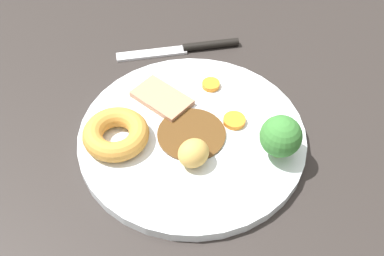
% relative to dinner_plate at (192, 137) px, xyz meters
% --- Properties ---
extents(dining_table, '(1.20, 0.84, 0.04)m').
position_rel_dinner_plate_xyz_m(dining_table, '(0.02, -0.02, -0.02)').
color(dining_table, '#2B2623').
rests_on(dining_table, ground).
extents(dinner_plate, '(0.28, 0.28, 0.01)m').
position_rel_dinner_plate_xyz_m(dinner_plate, '(0.00, 0.00, 0.00)').
color(dinner_plate, white).
rests_on(dinner_plate, dining_table).
extents(gravy_pool, '(0.09, 0.09, 0.00)m').
position_rel_dinner_plate_xyz_m(gravy_pool, '(-0.00, 0.00, 0.01)').
color(gravy_pool, '#563819').
rests_on(gravy_pool, dinner_plate).
extents(meat_slice_main, '(0.08, 0.09, 0.01)m').
position_rel_dinner_plate_xyz_m(meat_slice_main, '(0.06, 0.04, 0.01)').
color(meat_slice_main, tan).
rests_on(meat_slice_main, dinner_plate).
extents(yorkshire_pudding, '(0.08, 0.08, 0.02)m').
position_rel_dinner_plate_xyz_m(yorkshire_pudding, '(-0.01, 0.09, 0.02)').
color(yorkshire_pudding, '#C68938').
rests_on(yorkshire_pudding, dinner_plate).
extents(roast_potato_left, '(0.05, 0.05, 0.03)m').
position_rel_dinner_plate_xyz_m(roast_potato_left, '(-0.04, 0.00, 0.02)').
color(roast_potato_left, tan).
rests_on(roast_potato_left, dinner_plate).
extents(carrot_coin_front, '(0.03, 0.03, 0.01)m').
position_rel_dinner_plate_xyz_m(carrot_coin_front, '(0.02, -0.05, 0.01)').
color(carrot_coin_front, orange).
rests_on(carrot_coin_front, dinner_plate).
extents(carrot_coin_back, '(0.02, 0.02, 0.01)m').
position_rel_dinner_plate_xyz_m(carrot_coin_back, '(0.08, -0.03, 0.01)').
color(carrot_coin_back, orange).
rests_on(carrot_coin_back, dinner_plate).
extents(broccoli_floret, '(0.05, 0.05, 0.06)m').
position_rel_dinner_plate_xyz_m(broccoli_floret, '(-0.04, -0.10, 0.04)').
color(broccoli_floret, '#8CB766').
rests_on(broccoli_floret, dinner_plate).
extents(knife, '(0.04, 0.19, 0.01)m').
position_rel_dinner_plate_xyz_m(knife, '(0.18, -0.00, -0.00)').
color(knife, black).
rests_on(knife, dining_table).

